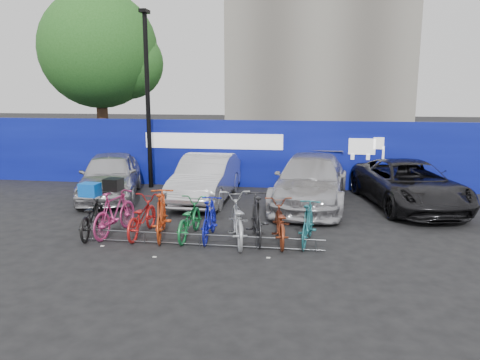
% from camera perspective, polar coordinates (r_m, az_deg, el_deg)
% --- Properties ---
extents(ground, '(100.00, 100.00, 0.00)m').
position_cam_1_polar(ground, '(11.29, -4.22, -7.08)').
color(ground, black).
rests_on(ground, ground).
extents(hoarding, '(22.00, 0.18, 2.40)m').
position_cam_1_polar(hoarding, '(16.79, 0.16, 3.23)').
color(hoarding, navy).
rests_on(hoarding, ground).
extents(tree, '(5.40, 5.20, 7.80)m').
position_cam_1_polar(tree, '(22.51, -16.22, 14.70)').
color(tree, '#382314').
rests_on(tree, ground).
extents(lamppost, '(0.25, 0.50, 6.11)m').
position_cam_1_polar(lamppost, '(16.81, -11.20, 10.11)').
color(lamppost, black).
rests_on(lamppost, ground).
extents(bike_rack, '(5.60, 0.03, 0.30)m').
position_cam_1_polar(bike_rack, '(10.69, -4.93, -7.25)').
color(bike_rack, '#595B60').
rests_on(bike_rack, ground).
extents(car_0, '(2.89, 4.66, 1.48)m').
position_cam_1_polar(car_0, '(15.75, -15.52, 0.58)').
color(car_0, '#B8B8BD').
rests_on(car_0, ground).
extents(car_1, '(1.60, 4.37, 1.43)m').
position_cam_1_polar(car_1, '(14.82, -4.16, 0.21)').
color(car_1, silver).
rests_on(car_1, ground).
extents(car_2, '(2.56, 5.32, 1.49)m').
position_cam_1_polar(car_2, '(14.41, 8.64, -0.08)').
color(car_2, '#BABABF').
rests_on(car_2, ground).
extents(car_3, '(3.23, 5.31, 1.38)m').
position_cam_1_polar(car_3, '(14.90, 19.87, -0.48)').
color(car_3, black).
rests_on(car_3, ground).
extents(bike_0, '(0.94, 1.92, 0.97)m').
position_cam_1_polar(bike_0, '(11.95, -17.65, -4.15)').
color(bike_0, black).
rests_on(bike_0, ground).
extents(bike_1, '(0.80, 1.90, 1.11)m').
position_cam_1_polar(bike_1, '(11.78, -15.01, -3.85)').
color(bike_1, '#BE3274').
rests_on(bike_1, ground).
extents(bike_2, '(0.65, 1.80, 0.94)m').
position_cam_1_polar(bike_2, '(11.58, -11.91, -4.39)').
color(bike_2, red).
rests_on(bike_2, ground).
extents(bike_3, '(0.93, 1.98, 1.15)m').
position_cam_1_polar(bike_3, '(11.31, -9.57, -4.14)').
color(bike_3, '#D04316').
rests_on(bike_3, ground).
extents(bike_4, '(0.67, 1.78, 0.93)m').
position_cam_1_polar(bike_4, '(11.25, -6.22, -4.73)').
color(bike_4, '#177D39').
rests_on(bike_4, ground).
extents(bike_5, '(0.52, 1.68, 1.00)m').
position_cam_1_polar(bike_5, '(11.07, -3.75, -4.75)').
color(bike_5, '#1016A5').
rests_on(bike_5, ground).
extents(bike_6, '(1.19, 2.20, 1.10)m').
position_cam_1_polar(bike_6, '(10.86, -0.39, -4.78)').
color(bike_6, '#ACB0B4').
rests_on(bike_6, ground).
extents(bike_7, '(0.90, 1.95, 1.13)m').
position_cam_1_polar(bike_7, '(10.98, 2.06, -4.52)').
color(bike_7, '#242427').
rests_on(bike_7, ground).
extents(bike_8, '(0.88, 1.90, 0.96)m').
position_cam_1_polar(bike_8, '(10.88, 4.86, -5.16)').
color(bike_8, maroon).
rests_on(bike_8, ground).
extents(bike_9, '(0.68, 1.70, 0.99)m').
position_cam_1_polar(bike_9, '(10.83, 8.26, -5.21)').
color(bike_9, '#1F646D').
rests_on(bike_9, ground).
extents(cargo_crate, '(0.48, 0.39, 0.32)m').
position_cam_1_polar(cargo_crate, '(11.80, -17.83, -1.14)').
color(cargo_crate, blue).
rests_on(cargo_crate, bike_0).
extents(cargo_topcase, '(0.43, 0.40, 0.29)m').
position_cam_1_polar(cargo_topcase, '(11.63, -15.19, -0.53)').
color(cargo_topcase, black).
rests_on(cargo_topcase, bike_1).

